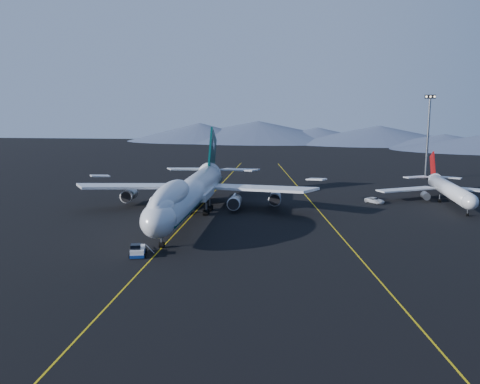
# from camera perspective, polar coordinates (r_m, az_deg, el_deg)

# --- Properties ---
(ground) EXTENTS (500.00, 500.00, 0.00)m
(ground) POSITION_cam_1_polar(r_m,az_deg,el_deg) (124.82, -5.29, -2.68)
(ground) COLOR black
(ground) RESTS_ON ground
(taxiway_line_main) EXTENTS (0.25, 220.00, 0.01)m
(taxiway_line_main) POSITION_cam_1_polar(r_m,az_deg,el_deg) (124.82, -5.29, -2.67)
(taxiway_line_main) COLOR gold
(taxiway_line_main) RESTS_ON ground
(taxiway_line_side) EXTENTS (28.08, 198.09, 0.01)m
(taxiway_line_side) POSITION_cam_1_polar(r_m,az_deg,el_deg) (132.25, 8.44, -2.03)
(taxiway_line_side) COLOR gold
(taxiway_line_side) RESTS_ON ground
(boeing_747) EXTENTS (59.62, 72.43, 19.37)m
(boeing_747) POSITION_cam_1_polar(r_m,az_deg,el_deg) (123.74, -5.33, -0.04)
(boeing_747) COLOR silver
(boeing_747) RESTS_ON ground
(pushback_tug) EXTENTS (3.66, 5.35, 2.14)m
(pushback_tug) POSITION_cam_1_polar(r_m,az_deg,el_deg) (95.59, -10.84, -6.26)
(pushback_tug) COLOR silver
(pushback_tug) RESTS_ON ground
(second_jet) EXTENTS (37.36, 42.20, 12.01)m
(second_jet) POSITION_cam_1_polar(r_m,az_deg,el_deg) (151.34, 21.35, 0.28)
(second_jet) COLOR silver
(second_jet) RESTS_ON ground
(service_van) EXTENTS (5.56, 5.68, 1.51)m
(service_van) POSITION_cam_1_polar(r_m,az_deg,el_deg) (145.39, 14.18, -0.86)
(service_van) COLOR silver
(service_van) RESTS_ON ground
(floodlight_mast) EXTENTS (3.55, 2.66, 28.70)m
(floodlight_mast) POSITION_cam_1_polar(r_m,az_deg,el_deg) (194.78, 19.40, 5.59)
(floodlight_mast) COLOR black
(floodlight_mast) RESTS_ON ground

